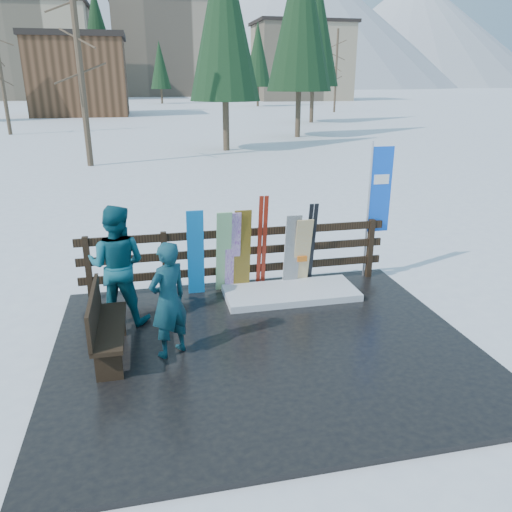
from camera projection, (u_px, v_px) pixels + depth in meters
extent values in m
plane|color=white|center=(265.00, 350.00, 7.27)|extent=(700.00, 700.00, 0.00)
cube|color=black|center=(265.00, 347.00, 7.26)|extent=(6.00, 5.00, 0.08)
cube|color=black|center=(88.00, 269.00, 8.55)|extent=(0.10, 0.10, 1.15)
cube|color=black|center=(165.00, 263.00, 8.82)|extent=(0.10, 0.10, 1.15)
cube|color=black|center=(237.00, 258.00, 9.08)|extent=(0.10, 0.10, 1.15)
cube|color=black|center=(306.00, 253.00, 9.34)|extent=(0.10, 0.10, 1.15)
cube|color=black|center=(370.00, 248.00, 9.61)|extent=(0.10, 0.10, 1.15)
cube|color=black|center=(238.00, 270.00, 9.15)|extent=(5.60, 0.05, 0.14)
cube|color=black|center=(237.00, 252.00, 9.04)|extent=(5.60, 0.05, 0.14)
cube|color=black|center=(237.00, 233.00, 8.92)|extent=(5.60, 0.05, 0.14)
cube|color=white|center=(291.00, 293.00, 8.87)|extent=(2.34, 1.00, 0.12)
cube|color=black|center=(110.00, 327.00, 6.80)|extent=(0.40, 1.50, 0.06)
cube|color=black|center=(109.00, 365.00, 6.32)|extent=(0.34, 0.06, 0.45)
cube|color=black|center=(113.00, 322.00, 7.42)|extent=(0.34, 0.06, 0.45)
cube|color=black|center=(94.00, 310.00, 6.67)|extent=(0.05, 1.50, 0.50)
cube|color=#107AD4|center=(196.00, 253.00, 8.65)|extent=(0.29, 0.30, 1.59)
cube|color=white|center=(224.00, 253.00, 8.75)|extent=(0.26, 0.42, 1.55)
cube|color=gold|center=(242.00, 251.00, 8.82)|extent=(0.29, 0.30, 1.55)
cube|color=white|center=(233.00, 253.00, 8.79)|extent=(0.26, 0.35, 1.52)
cube|color=black|center=(292.00, 252.00, 9.03)|extent=(0.29, 0.23, 1.40)
cube|color=silver|center=(302.00, 253.00, 9.08)|extent=(0.30, 0.31, 1.32)
cube|color=#9F2413|center=(260.00, 243.00, 8.91)|extent=(0.07, 0.32, 1.77)
cube|color=#9F2413|center=(264.00, 243.00, 8.93)|extent=(0.08, 0.32, 1.77)
cube|color=black|center=(308.00, 244.00, 9.13)|extent=(0.08, 0.30, 1.59)
cube|color=black|center=(313.00, 244.00, 9.15)|extent=(0.08, 0.30, 1.59)
cylinder|color=silver|center=(368.00, 211.00, 9.40)|extent=(0.04, 0.04, 2.60)
cube|color=blue|center=(380.00, 190.00, 9.31)|extent=(0.42, 0.02, 1.60)
imported|color=#155555|center=(168.00, 300.00, 6.75)|extent=(0.72, 0.67, 1.64)
imported|color=#104D5D|center=(117.00, 265.00, 7.68)|extent=(1.09, 0.95, 1.89)
cube|color=tan|center=(34.00, 53.00, 101.15)|extent=(22.00, 14.00, 18.00)
cube|color=black|center=(28.00, 2.00, 98.06)|extent=(23.10, 14.70, 0.60)
cube|color=gray|center=(168.00, 50.00, 124.59)|extent=(26.00, 16.00, 22.00)
cube|color=black|center=(165.00, 0.00, 120.84)|extent=(27.30, 16.80, 0.60)
cube|color=tan|center=(301.00, 63.00, 98.55)|extent=(18.00, 12.00, 14.00)
cube|color=black|center=(303.00, 23.00, 96.13)|extent=(18.90, 12.60, 0.60)
cube|color=brown|center=(79.00, 78.00, 54.99)|extent=(10.00, 8.00, 8.00)
cube|color=black|center=(75.00, 36.00, 53.56)|extent=(10.50, 8.40, 0.60)
cylinder|color=#382B1E|center=(78.00, 48.00, 21.37)|extent=(0.28, 0.28, 10.05)
cone|color=black|center=(224.00, 48.00, 26.37)|extent=(3.85, 3.85, 10.69)
cone|color=black|center=(300.00, 43.00, 32.87)|extent=(4.38, 4.38, 12.16)
cylinder|color=#382B1E|center=(0.00, 65.00, 34.79)|extent=(0.28, 0.28, 9.46)
cone|color=black|center=(314.00, 48.00, 44.82)|extent=(4.64, 4.64, 12.90)
cylinder|color=#382B1E|center=(336.00, 71.00, 60.81)|extent=(0.28, 0.28, 9.59)
cone|color=black|center=(99.00, 54.00, 59.10)|extent=(4.82, 4.82, 13.38)
cone|color=black|center=(258.00, 67.00, 74.95)|extent=(4.11, 4.11, 11.42)
cone|color=black|center=(160.00, 74.00, 84.39)|extent=(3.46, 3.46, 9.60)
cone|color=white|center=(292.00, 17.00, 297.83)|extent=(200.00, 200.00, 80.00)
cone|color=white|center=(411.00, 32.00, 336.18)|extent=(180.00, 180.00, 70.00)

